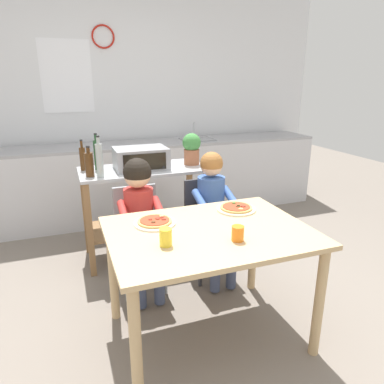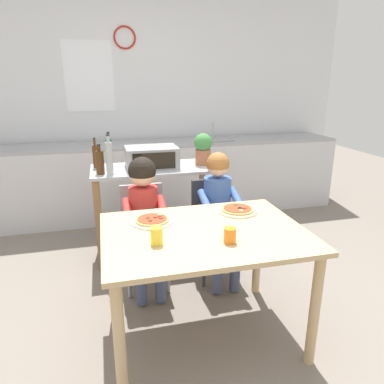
{
  "view_description": "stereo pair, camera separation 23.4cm",
  "coord_description": "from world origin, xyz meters",
  "px_view_note": "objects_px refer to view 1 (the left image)",
  "views": [
    {
      "loc": [
        -0.77,
        -1.8,
        1.61
      ],
      "look_at": [
        0.0,
        0.3,
        0.9
      ],
      "focal_mm": 33.02,
      "sensor_mm": 36.0,
      "label": 1
    },
    {
      "loc": [
        -0.55,
        -1.87,
        1.61
      ],
      "look_at": [
        0.0,
        0.3,
        0.9
      ],
      "focal_mm": 33.02,
      "sensor_mm": 36.0,
      "label": 2
    }
  ],
  "objects_px": {
    "kitchen_island_cart": "(145,198)",
    "child_in_blue_striped_shirt": "(214,203)",
    "toaster_oven": "(141,158)",
    "drinking_cup_yellow": "(166,237)",
    "bottle_dark_olive_oil": "(97,154)",
    "bottle_slim_sauce": "(83,158)",
    "pizza_plate_cream": "(236,208)",
    "dining_chair_left": "(139,230)",
    "potted_herb_plant": "(192,148)",
    "pizza_plate_white": "(155,222)",
    "bottle_brown_beer": "(99,160)",
    "dining_table": "(209,246)",
    "dining_chair_right": "(208,220)",
    "bottle_tall_green_wine": "(89,164)",
    "child_in_red_shirt": "(140,210)",
    "drinking_cup_orange": "(238,233)"
  },
  "relations": [
    {
      "from": "bottle_slim_sauce",
      "to": "dining_chair_right",
      "type": "bearing_deg",
      "value": -33.46
    },
    {
      "from": "bottle_tall_green_wine",
      "to": "dining_chair_right",
      "type": "relative_size",
      "value": 0.31
    },
    {
      "from": "potted_herb_plant",
      "to": "dining_table",
      "type": "height_order",
      "value": "potted_herb_plant"
    },
    {
      "from": "dining_chair_left",
      "to": "drinking_cup_yellow",
      "type": "distance_m",
      "value": 0.92
    },
    {
      "from": "kitchen_island_cart",
      "to": "drinking_cup_orange",
      "type": "xyz_separation_m",
      "value": [
        0.21,
        -1.45,
        0.22
      ]
    },
    {
      "from": "bottle_slim_sauce",
      "to": "potted_herb_plant",
      "type": "relative_size",
      "value": 0.93
    },
    {
      "from": "pizza_plate_cream",
      "to": "bottle_brown_beer",
      "type": "bearing_deg",
      "value": 134.32
    },
    {
      "from": "potted_herb_plant",
      "to": "pizza_plate_white",
      "type": "height_order",
      "value": "potted_herb_plant"
    },
    {
      "from": "potted_herb_plant",
      "to": "dining_chair_right",
      "type": "height_order",
      "value": "potted_herb_plant"
    },
    {
      "from": "kitchen_island_cart",
      "to": "drinking_cup_yellow",
      "type": "bearing_deg",
      "value": -97.87
    },
    {
      "from": "bottle_slim_sauce",
      "to": "pizza_plate_white",
      "type": "distance_m",
      "value": 1.23
    },
    {
      "from": "toaster_oven",
      "to": "dining_table",
      "type": "height_order",
      "value": "toaster_oven"
    },
    {
      "from": "dining_chair_left",
      "to": "pizza_plate_white",
      "type": "bearing_deg",
      "value": -89.96
    },
    {
      "from": "toaster_oven",
      "to": "bottle_slim_sauce",
      "type": "bearing_deg",
      "value": 166.79
    },
    {
      "from": "bottle_dark_olive_oil",
      "to": "drinking_cup_yellow",
      "type": "relative_size",
      "value": 3.25
    },
    {
      "from": "drinking_cup_yellow",
      "to": "bottle_dark_olive_oil",
      "type": "bearing_deg",
      "value": 97.63
    },
    {
      "from": "bottle_dark_olive_oil",
      "to": "potted_herb_plant",
      "type": "xyz_separation_m",
      "value": [
        0.85,
        -0.1,
        0.02
      ]
    },
    {
      "from": "dining_chair_left",
      "to": "potted_herb_plant",
      "type": "bearing_deg",
      "value": 38.77
    },
    {
      "from": "potted_herb_plant",
      "to": "dining_chair_left",
      "type": "height_order",
      "value": "potted_herb_plant"
    },
    {
      "from": "kitchen_island_cart",
      "to": "child_in_blue_striped_shirt",
      "type": "xyz_separation_m",
      "value": [
        0.42,
        -0.62,
        0.1
      ]
    },
    {
      "from": "bottle_dark_olive_oil",
      "to": "kitchen_island_cart",
      "type": "bearing_deg",
      "value": -14.89
    },
    {
      "from": "dining_chair_left",
      "to": "drinking_cup_yellow",
      "type": "relative_size",
      "value": 8.22
    },
    {
      "from": "kitchen_island_cart",
      "to": "bottle_slim_sauce",
      "type": "relative_size",
      "value": 4.16
    },
    {
      "from": "bottle_dark_olive_oil",
      "to": "bottle_tall_green_wine",
      "type": "height_order",
      "value": "bottle_dark_olive_oil"
    },
    {
      "from": "pizza_plate_white",
      "to": "toaster_oven",
      "type": "bearing_deg",
      "value": 81.88
    },
    {
      "from": "bottle_slim_sauce",
      "to": "child_in_red_shirt",
      "type": "xyz_separation_m",
      "value": [
        0.34,
        -0.74,
        -0.26
      ]
    },
    {
      "from": "bottle_slim_sauce",
      "to": "child_in_red_shirt",
      "type": "relative_size",
      "value": 0.26
    },
    {
      "from": "toaster_oven",
      "to": "child_in_blue_striped_shirt",
      "type": "xyz_separation_m",
      "value": [
        0.44,
        -0.62,
        -0.27
      ]
    },
    {
      "from": "toaster_oven",
      "to": "bottle_dark_olive_oil",
      "type": "xyz_separation_m",
      "value": [
        -0.37,
        0.11,
        0.04
      ]
    },
    {
      "from": "drinking_cup_yellow",
      "to": "drinking_cup_orange",
      "type": "xyz_separation_m",
      "value": [
        0.4,
        -0.08,
        -0.01
      ]
    },
    {
      "from": "kitchen_island_cart",
      "to": "dining_chair_right",
      "type": "xyz_separation_m",
      "value": [
        0.42,
        -0.5,
        -0.09
      ]
    },
    {
      "from": "bottle_brown_beer",
      "to": "drinking_cup_yellow",
      "type": "height_order",
      "value": "bottle_brown_beer"
    },
    {
      "from": "dining_chair_right",
      "to": "drinking_cup_yellow",
      "type": "xyz_separation_m",
      "value": [
        -0.61,
        -0.86,
        0.32
      ]
    },
    {
      "from": "drinking_cup_yellow",
      "to": "toaster_oven",
      "type": "bearing_deg",
      "value": 82.91
    },
    {
      "from": "dining_chair_right",
      "to": "bottle_slim_sauce",
      "type": "bearing_deg",
      "value": 146.54
    },
    {
      "from": "dining_chair_left",
      "to": "drinking_cup_orange",
      "type": "distance_m",
      "value": 1.06
    },
    {
      "from": "kitchen_island_cart",
      "to": "bottle_tall_green_wine",
      "type": "xyz_separation_m",
      "value": [
        -0.47,
        -0.12,
        0.39
      ]
    },
    {
      "from": "dining_table",
      "to": "dining_chair_right",
      "type": "relative_size",
      "value": 1.49
    },
    {
      "from": "dining_table",
      "to": "bottle_tall_green_wine",
      "type": "bearing_deg",
      "value": 117.44
    },
    {
      "from": "dining_chair_left",
      "to": "pizza_plate_white",
      "type": "height_order",
      "value": "dining_chair_left"
    },
    {
      "from": "potted_herb_plant",
      "to": "drinking_cup_yellow",
      "type": "height_order",
      "value": "potted_herb_plant"
    },
    {
      "from": "toaster_oven",
      "to": "child_in_blue_striped_shirt",
      "type": "relative_size",
      "value": 0.44
    },
    {
      "from": "pizza_plate_cream",
      "to": "dining_chair_left",
      "type": "bearing_deg",
      "value": 139.96
    },
    {
      "from": "kitchen_island_cart",
      "to": "bottle_brown_beer",
      "type": "relative_size",
      "value": 3.33
    },
    {
      "from": "potted_herb_plant",
      "to": "dining_table",
      "type": "bearing_deg",
      "value": -105.53
    },
    {
      "from": "bottle_slim_sauce",
      "to": "drinking_cup_orange",
      "type": "bearing_deg",
      "value": -65.36
    },
    {
      "from": "child_in_red_shirt",
      "to": "pizza_plate_cream",
      "type": "relative_size",
      "value": 3.92
    },
    {
      "from": "dining_chair_left",
      "to": "dining_chair_right",
      "type": "xyz_separation_m",
      "value": [
        0.59,
        0.01,
        0.0
      ]
    },
    {
      "from": "drinking_cup_yellow",
      "to": "bottle_brown_beer",
      "type": "bearing_deg",
      "value": 99.71
    },
    {
      "from": "bottle_brown_beer",
      "to": "drinking_cup_orange",
      "type": "xyz_separation_m",
      "value": [
        0.6,
        -1.28,
        -0.2
      ]
    }
  ]
}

